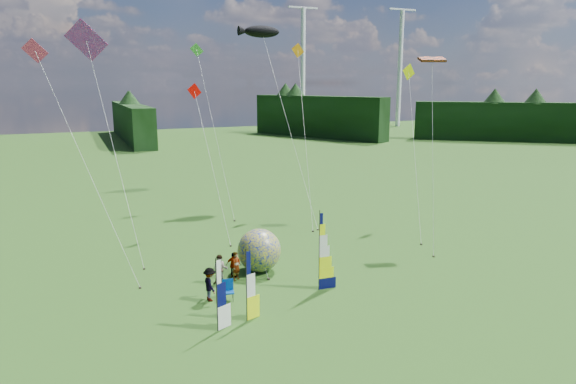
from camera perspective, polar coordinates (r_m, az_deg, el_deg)
name	(u,v)px	position (r m, az deg, el deg)	size (l,w,h in m)	color
ground	(336,310)	(27.10, 5.41, -12.93)	(220.00, 220.00, 0.00)	#316721
treeline_ring	(338,235)	(25.68, 5.58, -4.81)	(210.00, 210.00, 8.00)	#1A3718
turbine_left	(400,69)	(142.46, 12.32, 13.20)	(8.00, 1.20, 30.00)	silver
turbine_right	(303,69)	(136.04, 1.67, 13.53)	(8.00, 1.20, 30.00)	silver
feather_banner_main	(319,252)	(28.66, 3.49, -6.69)	(1.21, 0.10, 4.45)	#060942
side_banner_left	(246,287)	(25.24, -4.63, -10.46)	(0.99, 0.10, 3.55)	#EDFF0C
side_banner_far	(217,296)	(24.43, -7.91, -11.42)	(1.02, 0.10, 3.47)	white
bol_inflatable	(259,250)	(31.75, -3.22, -6.49)	(2.68, 2.68, 2.68)	#001085
spectator_a	(236,266)	(30.66, -5.77, -8.18)	(0.62, 0.41, 1.71)	#66594C
spectator_b	(220,270)	(30.13, -7.53, -8.54)	(0.85, 0.42, 1.76)	#66594C
spectator_c	(210,284)	(28.02, -8.68, -10.12)	(1.18, 0.44, 1.83)	#66594C
spectator_d	(234,265)	(31.05, -6.06, -8.07)	(0.91, 0.37, 1.55)	#66594C
camp_chair	(228,291)	(28.03, -6.66, -10.84)	(0.65, 0.65, 1.12)	navy
kite_whale	(287,111)	(45.29, -0.11, 9.00)	(3.94, 16.85, 18.03)	black
kite_rainbow_delta	(113,132)	(35.20, -18.89, 6.29)	(6.68, 11.77, 16.57)	#F60637
kite_parafoil	(434,141)	(37.03, 15.87, 5.49)	(6.56, 8.62, 14.97)	red
small_kite_red	(212,158)	(38.78, -8.50, 3.75)	(2.71, 8.98, 11.83)	#D40501
small_kite_orange	(305,128)	(43.49, 1.89, 7.12)	(4.93, 11.34, 15.39)	orange
small_kite_yellow	(415,145)	(41.16, 13.92, 5.15)	(6.22, 10.16, 13.46)	#FCFF00
small_kite_pink	(86,157)	(31.71, -21.55, 3.60)	(6.82, 8.45, 14.45)	#C72F55
small_kite_green	(214,124)	(46.97, -8.20, 7.49)	(2.46, 12.30, 15.58)	green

